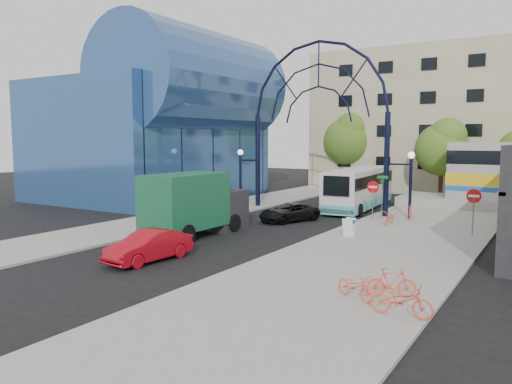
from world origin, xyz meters
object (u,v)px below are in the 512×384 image
Objects in this scene: sandwich_board at (349,225)px; bike_near_b at (410,212)px; tree_north_a at (443,146)px; bike_near_a at (389,218)px; do_not_enter_sign at (474,201)px; bike_far_b at (391,283)px; bike_far_c at (402,300)px; tree_north_b at (349,139)px; city_bus at (360,188)px; stop_sign at (373,191)px; gateway_arch at (318,91)px; red_sedan at (149,246)px; black_suv at (289,212)px; green_truck at (196,204)px; street_name_sign at (382,188)px; bike_far_a at (355,286)px.

bike_near_b is at bearing 81.38° from sandwich_board.
tree_north_a is 4.26× the size of bike_near_a.
do_not_enter_sign reaches higher than bike_far_b.
do_not_enter_sign is 1.36× the size of bike_far_c.
tree_north_b is at bearing 126.74° from do_not_enter_sign.
sandwich_board is at bearing -68.41° from tree_north_b.
city_bus is 6.75× the size of bike_near_a.
stop_sign is 6.22m from city_bus.
gateway_arch reaches higher than bike_near_a.
do_not_enter_sign is 0.61× the size of red_sedan.
city_bus is (5.78, -12.44, -3.69)m from tree_north_b.
stop_sign reaches higher than bike_far_c.
bike_far_b reaches higher than bike_near_a.
bike_far_c is at bearing -68.42° from stop_sign.
gateway_arch is 3.32× the size of black_suv.
do_not_enter_sign is 10.88m from black_suv.
gateway_arch reaches higher than bike_near_b.
gateway_arch is 9.12× the size of bike_near_b.
stop_sign is at bearing 54.87° from green_truck.
street_name_sign is (-5.80, 2.60, 0.15)m from do_not_enter_sign.
bike_near_a is 0.90× the size of bike_far_c.
tree_north_a reaches higher than bike_far_b.
black_suv is 17.58m from bike_far_c.
black_suv reaches higher than bike_near_a.
green_truck is at bearing 114.56° from red_sedan.
do_not_enter_sign is at bearing -17.88° from stop_sign.
green_truck is at bearing 39.50° from bike_far_b.
tree_north_a is 29.30m from bike_far_b.
do_not_enter_sign is at bearing -24.16° from street_name_sign.
tree_north_b is 33.54m from red_sedan.
gateway_arch is 8.37m from stop_sign.
bike_near_b reaches higher than bike_far_a.
bike_near_a is at bearing -110.65° from bike_near_b.
black_suv is at bearing -167.24° from bike_near_a.
bike_far_c is (6.07, -16.95, -1.53)m from street_name_sign.
bike_far_c is at bearing -71.04° from city_bus.
bike_near_a is (0.14, -15.12, -4.05)m from tree_north_a.
sandwich_board is at bearing -10.65° from black_suv.
green_truck reaches higher than street_name_sign.
sandwich_board reaches higher than bike_near_b.
green_truck reaches higher than bike_far_c.
bike_far_b is (4.22, -13.58, 0.05)m from bike_near_a.
bike_near_a is at bearing 45.49° from green_truck.
black_suv is at bearing -176.47° from do_not_enter_sign.
gateway_arch is 13.37m from green_truck.
street_name_sign is 0.25× the size of city_bus.
bike_far_a is at bearing -96.10° from do_not_enter_sign.
bike_near_b is at bearing -3.54° from gateway_arch.
red_sedan is at bearing 64.80° from bike_far_b.
bike_far_c is (11.27, -18.35, -7.96)m from gateway_arch.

